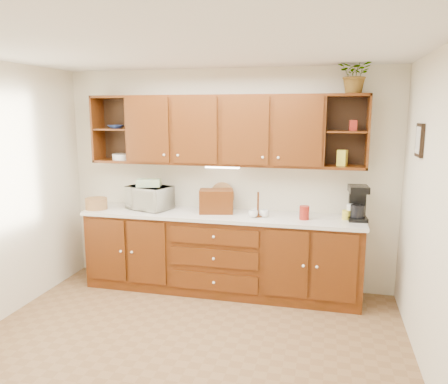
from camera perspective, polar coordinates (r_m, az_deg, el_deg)
The scene contains 25 objects.
floor at distance 4.12m, azimuth -5.60°, elevation -20.32°, with size 4.00×4.00×0.00m, color brown.
ceiling at distance 3.57m, azimuth -6.38°, elevation 18.40°, with size 4.00×4.00×0.00m, color white.
back_wall at distance 5.28m, azimuth 0.33°, elevation 1.72°, with size 4.00×4.00×0.00m, color beige.
right_wall at distance 3.53m, azimuth 26.48°, elevation -3.83°, with size 3.50×3.50×0.00m, color beige.
base_cabinets at distance 5.20m, azimuth -0.44°, elevation -8.08°, with size 3.20×0.60×0.90m, color #3E1E07.
countertop at distance 5.06m, azimuth -0.47°, elevation -3.06°, with size 3.24×0.64×0.04m, color silver.
upper_cabinets at distance 5.07m, azimuth 0.03°, elevation 8.08°, with size 3.20×0.33×0.80m.
undercabinet_light at distance 5.05m, azimuth -0.22°, elevation 3.26°, with size 0.40×0.05×0.03m, color white.
framed_picture at distance 4.32m, azimuth 24.19°, elevation 6.19°, with size 0.03×0.24×0.30m, color black.
wicker_basket at distance 5.50m, azimuth -16.33°, elevation -1.46°, with size 0.26×0.26×0.13m, color #A67645.
microwave at distance 5.34m, azimuth -9.73°, elevation -0.73°, with size 0.51×0.34×0.28m, color beige.
towel_stack at distance 5.31m, azimuth -9.79°, elevation 1.19°, with size 0.28×0.20×0.08m, color #F0EE71.
wine_bottle at distance 5.32m, azimuth -9.34°, elevation -0.61°, with size 0.06×0.06×0.31m, color #10321A.
woven_tray at distance 5.26m, azimuth -0.29°, elevation -2.21°, with size 0.34×0.34×0.02m, color #A67645.
bread_box at distance 5.08m, azimuth -1.01°, elevation -1.21°, with size 0.39×0.24×0.27m, color #3E1E07.
mug_tree at distance 4.93m, azimuth 4.45°, elevation -2.71°, with size 0.23×0.24×0.28m.
canister_red at distance 4.85m, azimuth 10.44°, elevation -2.68°, with size 0.11×0.11×0.15m, color maroon.
canister_white at distance 4.99m, azimuth 16.18°, elevation -2.46°, with size 0.09×0.09×0.17m, color white.
canister_yellow at distance 4.96m, azimuth 15.67°, elevation -2.89°, with size 0.09×0.09×0.10m, color yellow.
coffee_maker at distance 4.96m, azimuth 17.06°, elevation -1.42°, with size 0.22×0.28×0.38m.
bowl_stack at distance 5.51m, azimuth -13.95°, elevation 8.27°, with size 0.17×0.17×0.04m, color navy.
plate_stack at distance 5.53m, azimuth -13.23°, elevation 4.50°, with size 0.23×0.23×0.07m, color white.
pantry_box_yellow at distance 4.93m, azimuth 15.17°, elevation 4.32°, with size 0.10×0.08×0.17m, color yellow.
pantry_box_red at distance 4.89m, azimuth 16.50°, elevation 8.32°, with size 0.08×0.07×0.11m, color maroon.
potted_plant at distance 4.90m, azimuth 16.87°, elevation 14.54°, with size 0.36×0.31×0.40m, color #999999.
Camera 1 is at (1.18, -3.33, 2.10)m, focal length 35.00 mm.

